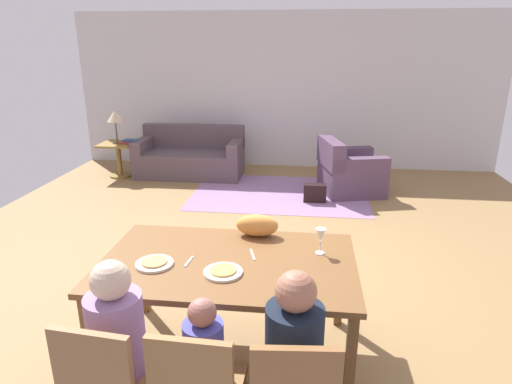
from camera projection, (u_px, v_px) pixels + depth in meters
The scene contains 23 objects.
ground_plane at pixel (267, 238), 5.16m from camera, with size 7.51×6.48×0.02m, color olive.
back_wall at pixel (285, 92), 7.82m from camera, with size 7.51×0.10×2.70m, color silver.
dining_table at pixel (228, 269), 3.00m from camera, with size 1.72×1.05×0.76m.
plate_near_man at pixel (155, 264), 2.91m from camera, with size 0.25×0.25×0.02m, color silver.
pizza_near_man at pixel (154, 262), 2.91m from camera, with size 0.17×0.17×0.01m, color tan.
plate_near_child at pixel (223, 272), 2.80m from camera, with size 0.25×0.25×0.02m, color white.
pizza_near_child at pixel (223, 270), 2.80m from camera, with size 0.17×0.17×0.01m, color gold.
wine_glass at pixel (321, 236), 3.03m from camera, with size 0.07×0.07×0.19m.
fork at pixel (189, 261), 2.95m from camera, with size 0.02×0.15×0.01m, color silver.
knife at pixel (253, 255), 3.05m from camera, with size 0.01×0.17×0.01m, color silver.
dining_chair_man at pixel (108, 381), 2.28m from camera, with size 0.46×0.46×0.87m.
person_man at pixel (123, 355), 2.43m from camera, with size 0.30×0.41×1.11m.
person_child at pixel (207, 375), 2.40m from camera, with size 0.22×0.29×0.92m.
person_woman at pixel (293, 369), 2.33m from camera, with size 0.30×0.41×1.11m.
cat at pixel (257, 225), 3.33m from camera, with size 0.32×0.16×0.17m, color #D9893F.
area_rug at pixel (279, 193), 6.67m from camera, with size 2.60×1.80×0.01m, color gray.
couch at pixel (191, 157), 7.56m from camera, with size 1.78×0.86×0.82m.
armchair at pixel (348, 172), 6.64m from camera, with size 1.04×1.03×0.82m.
side_table at pixel (119, 155), 7.42m from camera, with size 0.56×0.56×0.58m.
table_lamp at pixel (115, 117), 7.22m from camera, with size 0.26×0.26×0.54m.
book_lower at pixel (126, 143), 7.31m from camera, with size 0.22×0.16×0.03m, color brown.
book_upper at pixel (130, 140), 7.36m from camera, with size 0.22×0.16×0.03m, color navy.
handbag at pixel (315, 193), 6.29m from camera, with size 0.32×0.16×0.26m, color black.
Camera 1 is at (0.41, -4.06, 2.15)m, focal length 30.86 mm.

